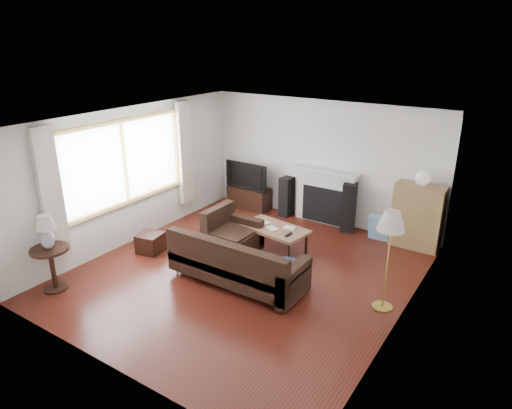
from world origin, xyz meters
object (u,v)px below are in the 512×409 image
Objects in this scene: sectional_sofa at (237,261)px; floor_lamp at (387,261)px; coffee_table at (274,239)px; side_table at (53,269)px; bookshelf at (417,216)px; tv_stand at (249,198)px.

floor_lamp is (2.15, 0.56, 0.36)m from sectional_sofa.
coffee_table is (-0.10, 1.28, -0.15)m from sectional_sofa.
sectional_sofa is at bearing 37.38° from side_table.
floor_lamp is (2.24, -0.71, 0.51)m from coffee_table.
side_table is at bearing -117.16° from coffee_table.
bookshelf is at bearing 55.48° from sectional_sofa.
sectional_sofa reaches higher than side_table.
side_table is at bearing -152.65° from floor_lamp.
side_table is at bearing -96.63° from tv_stand.
tv_stand is 0.81× the size of bookshelf.
side_table is (-4.19, -4.56, -0.24)m from bookshelf.
side_table is at bearing -132.60° from bookshelf.
bookshelf reaches higher than side_table.
sectional_sofa reaches higher than tv_stand.
coffee_table is 1.71× the size of side_table.
sectional_sofa is (-1.96, -2.86, -0.21)m from bookshelf.
sectional_sofa is (1.70, -2.84, 0.14)m from tv_stand.
floor_lamp reaches higher than tv_stand.
tv_stand is 3.31m from sectional_sofa.
sectional_sofa reaches higher than coffee_table.
side_table is at bearing -142.62° from sectional_sofa.
floor_lamp is 2.13× the size of side_table.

